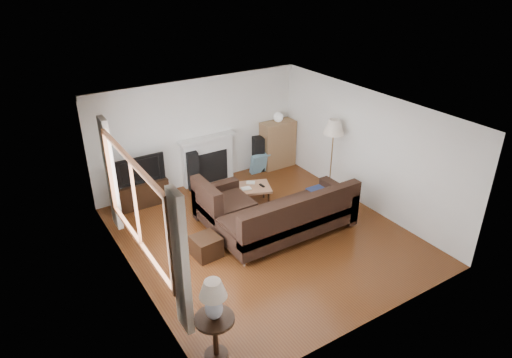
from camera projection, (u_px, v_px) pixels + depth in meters
room at (265, 178)px, 8.27m from camera, size 5.10×5.60×2.54m
window at (135, 204)px, 6.82m from camera, size 0.12×2.74×1.54m
curtain_near at (181, 264)px, 5.76m from camera, size 0.10×0.35×2.10m
curtain_far at (111, 174)px, 8.06m from camera, size 0.10×0.35×2.10m
fireplace at (208, 160)px, 10.64m from camera, size 1.40×0.26×1.15m
tv_stand at (141, 192)px, 9.84m from camera, size 1.10×0.49×0.55m
television at (138, 168)px, 9.58m from camera, size 1.05×0.14×0.60m
speaker_left at (192, 170)px, 10.41m from camera, size 0.30×0.34×0.91m
speaker_right at (258, 154)px, 11.27m from camera, size 0.31×0.34×0.88m
bookshelf at (278, 144)px, 11.44m from camera, size 0.86×0.41×1.18m
globe_lamp at (278, 117)px, 11.12m from camera, size 0.24×0.24×0.24m
sectional_sofa at (289, 214)px, 8.66m from camera, size 2.88×2.10×0.93m
coffee_table at (244, 196)px, 9.80m from camera, size 1.25×0.95×0.43m
footstool at (206, 246)px, 8.17m from camera, size 0.50×0.50×0.39m
floor_lamp at (332, 157)px, 10.03m from camera, size 0.50×0.50×1.75m
side_table at (215, 337)px, 6.07m from camera, size 0.54×0.54×0.67m
table_lamp at (213, 300)px, 5.79m from camera, size 0.37×0.37×0.59m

